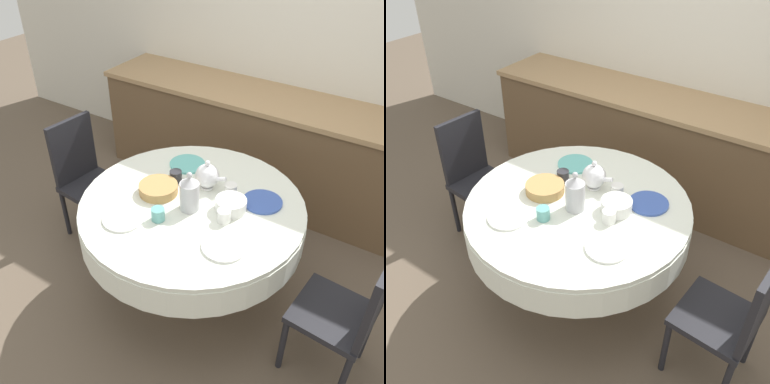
% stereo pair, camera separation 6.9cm
% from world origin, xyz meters
% --- Properties ---
extents(ground_plane, '(12.00, 12.00, 0.00)m').
position_xyz_m(ground_plane, '(0.00, 0.00, 0.00)').
color(ground_plane, brown).
extents(wall_back, '(7.00, 0.05, 2.60)m').
position_xyz_m(wall_back, '(0.00, 1.67, 1.30)').
color(wall_back, silver).
rests_on(wall_back, ground_plane).
extents(kitchen_counter, '(3.24, 0.64, 0.92)m').
position_xyz_m(kitchen_counter, '(0.00, 1.34, 0.46)').
color(kitchen_counter, brown).
rests_on(kitchen_counter, ground_plane).
extents(dining_table, '(1.38, 1.38, 0.75)m').
position_xyz_m(dining_table, '(0.00, 0.00, 0.63)').
color(dining_table, tan).
rests_on(dining_table, ground_plane).
extents(chair_left, '(0.43, 0.43, 0.95)m').
position_xyz_m(chair_left, '(1.03, -0.08, 0.52)').
color(chair_left, black).
rests_on(chair_left, ground_plane).
extents(chair_right, '(0.44, 0.44, 0.95)m').
position_xyz_m(chair_right, '(-1.03, 0.10, 0.52)').
color(chair_right, black).
rests_on(chair_right, ground_plane).
extents(plate_near_left, '(0.24, 0.24, 0.01)m').
position_xyz_m(plate_near_left, '(-0.25, -0.35, 0.76)').
color(plate_near_left, white).
rests_on(plate_near_left, dining_table).
extents(cup_near_left, '(0.08, 0.08, 0.08)m').
position_xyz_m(cup_near_left, '(-0.08, -0.24, 0.79)').
color(cup_near_left, '#5BA39E').
rests_on(cup_near_left, dining_table).
extents(plate_near_right, '(0.24, 0.24, 0.01)m').
position_xyz_m(plate_near_right, '(0.35, -0.24, 0.76)').
color(plate_near_right, white).
rests_on(plate_near_right, dining_table).
extents(cup_near_right, '(0.08, 0.08, 0.08)m').
position_xyz_m(cup_near_right, '(0.25, -0.05, 0.79)').
color(cup_near_right, white).
rests_on(cup_near_right, dining_table).
extents(plate_far_left, '(0.24, 0.24, 0.01)m').
position_xyz_m(plate_far_left, '(-0.26, 0.34, 0.76)').
color(plate_far_left, '#60BCB7').
rests_on(plate_far_left, dining_table).
extents(cup_far_left, '(0.08, 0.08, 0.08)m').
position_xyz_m(cup_far_left, '(-0.21, 0.13, 0.79)').
color(cup_far_left, '#28282D').
rests_on(cup_far_left, dining_table).
extents(plate_far_right, '(0.24, 0.24, 0.01)m').
position_xyz_m(plate_far_right, '(0.36, 0.23, 0.76)').
color(plate_far_right, '#3856AD').
rests_on(plate_far_right, dining_table).
extents(cup_far_right, '(0.08, 0.08, 0.08)m').
position_xyz_m(cup_far_right, '(0.16, 0.20, 0.79)').
color(cup_far_right, white).
rests_on(cup_far_right, dining_table).
extents(coffee_carafe, '(0.12, 0.12, 0.26)m').
position_xyz_m(coffee_carafe, '(0.02, -0.05, 0.86)').
color(coffee_carafe, '#B2B2B7').
rests_on(coffee_carafe, dining_table).
extents(teapot, '(0.21, 0.15, 0.20)m').
position_xyz_m(teapot, '(-0.01, 0.19, 0.84)').
color(teapot, white).
rests_on(teapot, dining_table).
extents(bread_basket, '(0.24, 0.24, 0.06)m').
position_xyz_m(bread_basket, '(-0.23, -0.03, 0.78)').
color(bread_basket, '#AD844C').
rests_on(bread_basket, dining_table).
extents(fruit_bowl, '(0.19, 0.19, 0.08)m').
position_xyz_m(fruit_bowl, '(0.23, 0.06, 0.79)').
color(fruit_bowl, silver).
rests_on(fruit_bowl, dining_table).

